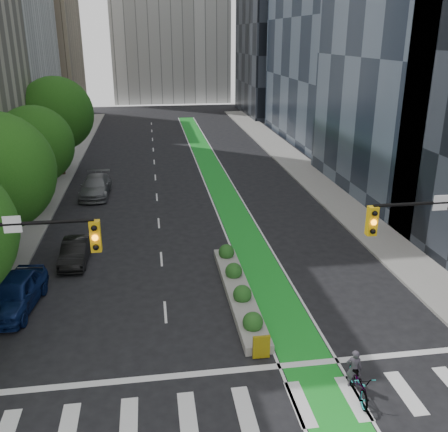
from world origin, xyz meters
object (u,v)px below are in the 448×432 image
object	(u,v)px
bicycle	(359,382)
parked_car_left_mid	(75,252)
median_planter	(238,289)
cyclist	(354,369)
parked_car_left_near	(15,293)
parked_car_left_far	(95,186)

from	to	relation	value
bicycle	parked_car_left_mid	world-z (taller)	parked_car_left_mid
median_planter	bicycle	xyz separation A→B (m)	(3.00, -7.90, 0.20)
cyclist	bicycle	bearing A→B (deg)	107.97
cyclist	parked_car_left_near	size ratio (longest dim) A/B	0.32
parked_car_left_far	parked_car_left_near	bearing A→B (deg)	-95.07
parked_car_left_far	parked_car_left_mid	bearing A→B (deg)	-88.23
bicycle	parked_car_left_near	size ratio (longest dim) A/B	0.44
parked_car_left_near	parked_car_left_mid	world-z (taller)	parked_car_left_near
bicycle	cyclist	world-z (taller)	cyclist
median_planter	bicycle	size ratio (longest dim) A/B	4.75
median_planter	parked_car_left_far	bearing A→B (deg)	115.34
bicycle	median_planter	bearing A→B (deg)	117.04
parked_car_left_mid	parked_car_left_far	world-z (taller)	parked_car_left_far
cyclist	parked_car_left_mid	bearing A→B (deg)	-29.62
median_planter	cyclist	xyz separation A→B (m)	(3.00, -7.40, 0.41)
cyclist	parked_car_left_far	size ratio (longest dim) A/B	0.29
parked_car_left_near	parked_car_left_far	world-z (taller)	parked_car_left_near
bicycle	parked_car_left_near	world-z (taller)	parked_car_left_near
cyclist	parked_car_left_near	xyz separation A→B (m)	(-13.70, 7.72, 0.06)
median_planter	parked_car_left_far	xyz separation A→B (m)	(-8.58, 18.12, 0.42)
parked_car_left_far	bicycle	bearing A→B (deg)	-64.30
median_planter	bicycle	distance (m)	8.46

